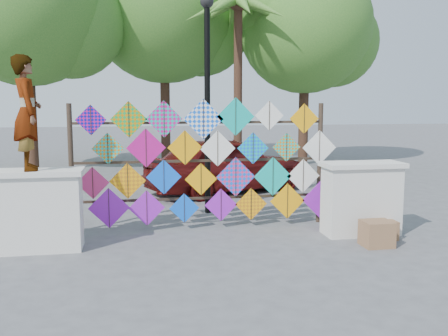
{
  "coord_description": "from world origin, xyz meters",
  "views": [
    {
      "loc": [
        -1.2,
        -8.23,
        2.33
      ],
      "look_at": [
        0.4,
        0.6,
        1.13
      ],
      "focal_mm": 40.0,
      "sensor_mm": 36.0,
      "label": 1
    }
  ],
  "objects": [
    {
      "name": "cardboard_box_far",
      "position": [
        2.96,
        -0.56,
        0.16
      ],
      "size": [
        0.38,
        0.35,
        0.32
      ],
      "primitive_type": "cube",
      "color": "olive",
      "rests_on": "ground"
    },
    {
      "name": "tree_east",
      "position": [
        5.09,
        9.53,
        4.99
      ],
      "size": [
        5.4,
        4.8,
        7.42
      ],
      "color": "#452B1D",
      "rests_on": "ground"
    },
    {
      "name": "sedan",
      "position": [
        1.14,
        4.31,
        0.73
      ],
      "size": [
        4.61,
        3.13,
        1.46
      ],
      "primitive_type": "imported",
      "rotation": [
        0.0,
        0.0,
        1.94
      ],
      "color": "#5A110F",
      "rests_on": "ground"
    },
    {
      "name": "parapet_left",
      "position": [
        -2.7,
        -0.2,
        0.65
      ],
      "size": [
        1.4,
        0.65,
        1.28
      ],
      "color": "white",
      "rests_on": "ground"
    },
    {
      "name": "palm_tree",
      "position": [
        2.2,
        8.0,
        4.95
      ],
      "size": [
        3.62,
        3.62,
        5.83
      ],
      "color": "#452B1D",
      "rests_on": "ground"
    },
    {
      "name": "kite_rack",
      "position": [
        0.1,
        0.73,
        1.2
      ],
      "size": [
        4.97,
        0.24,
        2.41
      ],
      "color": "#32251B",
      "rests_on": "ground"
    },
    {
      "name": "cardboard_box_near",
      "position": [
        2.63,
        -0.94,
        0.21
      ],
      "size": [
        0.47,
        0.42,
        0.42
      ],
      "primitive_type": "cube",
      "color": "olive",
      "rests_on": "ground"
    },
    {
      "name": "ground",
      "position": [
        0.0,
        0.0,
        0.0
      ],
      "size": [
        80.0,
        80.0,
        0.0
      ],
      "primitive_type": "plane",
      "color": "slate",
      "rests_on": "ground"
    },
    {
      "name": "lamppost",
      "position": [
        0.3,
        2.0,
        2.69
      ],
      "size": [
        0.28,
        0.28,
        4.46
      ],
      "color": "black",
      "rests_on": "ground"
    },
    {
      "name": "tree_west",
      "position": [
        -4.4,
        9.03,
        5.38
      ],
      "size": [
        5.85,
        5.2,
        8.01
      ],
      "color": "#452B1D",
      "rests_on": "ground"
    },
    {
      "name": "tree_mid",
      "position": [
        0.11,
        11.03,
        5.77
      ],
      "size": [
        6.3,
        5.6,
        8.61
      ],
      "color": "#452B1D",
      "rests_on": "ground"
    },
    {
      "name": "vendor_woman",
      "position": [
        -2.79,
        -0.2,
        2.16
      ],
      "size": [
        0.56,
        0.72,
        1.75
      ],
      "primitive_type": "imported",
      "rotation": [
        0.0,
        0.0,
        1.82
      ],
      "color": "#99999E",
      "rests_on": "parapet_left"
    },
    {
      "name": "parapet_right",
      "position": [
        2.7,
        -0.2,
        0.65
      ],
      "size": [
        1.4,
        0.65,
        1.28
      ],
      "color": "white",
      "rests_on": "ground"
    }
  ]
}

